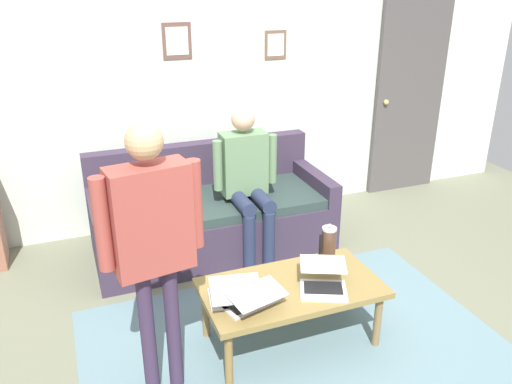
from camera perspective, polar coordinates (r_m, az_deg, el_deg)
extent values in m
plane|color=#6A6D57|center=(3.57, 5.00, -16.68)|extent=(7.68, 7.68, 0.00)
cube|color=slate|center=(3.56, 4.41, -16.70)|extent=(2.69, 1.87, 0.01)
cube|color=silver|center=(4.90, -5.86, 11.99)|extent=(7.04, 0.10, 2.70)
cube|color=brown|center=(4.74, -8.65, 16.03)|extent=(0.26, 0.02, 0.31)
cube|color=silver|center=(4.73, -8.63, 16.02)|extent=(0.19, 0.00, 0.24)
cube|color=brown|center=(5.03, 2.13, 15.80)|extent=(0.21, 0.02, 0.26)
cube|color=silver|center=(5.03, 2.17, 15.78)|extent=(0.16, 0.00, 0.20)
cube|color=#4E4949|center=(5.88, 16.38, 9.78)|extent=(0.82, 0.05, 2.05)
sphere|color=tan|center=(5.67, 14.05, 9.50)|extent=(0.06, 0.06, 0.06)
cube|color=#372B3F|center=(4.58, -4.68, -3.92)|extent=(2.02, 0.88, 0.42)
cube|color=#2A3A37|center=(4.45, -4.71, -1.15)|extent=(1.78, 0.80, 0.08)
cube|color=#372B3F|center=(4.73, -6.13, 2.74)|extent=(2.02, 0.14, 0.46)
cube|color=#372B3F|center=(4.77, 6.19, 1.26)|extent=(0.12, 0.88, 0.20)
cube|color=#372B3F|center=(4.31, -17.01, -2.12)|extent=(0.12, 0.88, 0.20)
cube|color=olive|center=(3.39, 3.89, -10.44)|extent=(1.14, 0.62, 0.04)
cylinder|color=olive|center=(3.56, 13.16, -13.50)|extent=(0.05, 0.05, 0.39)
cylinder|color=olive|center=(3.19, -3.00, -17.73)|extent=(0.05, 0.05, 0.39)
cylinder|color=olive|center=(3.89, 9.17, -9.64)|extent=(0.05, 0.05, 0.39)
cylinder|color=olive|center=(3.56, -5.53, -12.87)|extent=(0.05, 0.05, 0.39)
cube|color=silver|center=(3.21, -0.81, -11.92)|extent=(0.38, 0.29, 0.01)
cube|color=black|center=(3.20, -0.64, -11.94)|extent=(0.30, 0.19, 0.00)
cube|color=silver|center=(3.10, 0.12, -11.09)|extent=(0.37, 0.27, 0.04)
cube|color=#B3C7EE|center=(3.10, 0.08, -11.07)|extent=(0.34, 0.25, 0.03)
cube|color=silver|center=(3.34, 7.38, -10.64)|extent=(0.36, 0.34, 0.01)
cube|color=black|center=(3.35, 7.36, -10.35)|extent=(0.28, 0.23, 0.00)
cube|color=silver|center=(3.38, 7.35, -7.82)|extent=(0.36, 0.32, 0.01)
cube|color=white|center=(3.38, 7.35, -7.85)|extent=(0.32, 0.29, 0.00)
cube|color=silver|center=(3.26, -2.45, -11.42)|extent=(0.34, 0.29, 0.01)
cube|color=black|center=(3.24, -2.40, -11.50)|extent=(0.27, 0.19, 0.00)
cube|color=silver|center=(3.12, -2.24, -10.57)|extent=(0.33, 0.27, 0.07)
cube|color=silver|center=(3.12, -2.25, -10.55)|extent=(0.30, 0.24, 0.06)
cylinder|color=#4C3323|center=(3.61, 7.94, -5.82)|extent=(0.10, 0.10, 0.24)
cylinder|color=#B7B7BC|center=(3.55, 8.05, -4.01)|extent=(0.10, 0.10, 0.02)
sphere|color=#B2B2B7|center=(3.54, 8.07, -3.67)|extent=(0.03, 0.03, 0.03)
cube|color=black|center=(3.58, 7.04, -5.84)|extent=(0.01, 0.01, 0.17)
cylinder|color=#382942|center=(3.06, -11.73, -15.13)|extent=(0.08, 0.08, 0.82)
cylinder|color=#382942|center=(3.09, -9.07, -14.41)|extent=(0.08, 0.08, 0.82)
cube|color=#9E433B|center=(2.71, -11.43, -2.93)|extent=(0.43, 0.24, 0.58)
cylinder|color=#9E433B|center=(2.64, -16.49, -3.46)|extent=(0.09, 0.09, 0.49)
cylinder|color=#9E433B|center=(2.77, -6.71, -1.33)|extent=(0.09, 0.09, 0.49)
sphere|color=tan|center=(2.56, -12.15, 5.45)|extent=(0.19, 0.19, 0.19)
cylinder|color=#242C47|center=(4.27, 1.40, -5.33)|extent=(0.10, 0.10, 0.50)
cylinder|color=#242C47|center=(4.21, -0.75, -5.72)|extent=(0.10, 0.10, 0.50)
cylinder|color=#242C47|center=(4.29, 0.53, -0.73)|extent=(0.12, 0.40, 0.12)
cylinder|color=#242C47|center=(4.23, -1.61, -1.06)|extent=(0.12, 0.40, 0.12)
cube|color=#5F7F59|center=(4.32, -1.38, 3.16)|extent=(0.37, 0.20, 0.52)
cylinder|color=#5F7F59|center=(4.35, 1.78, 3.66)|extent=(0.08, 0.08, 0.42)
cylinder|color=#5F7F59|center=(4.20, -4.21, 2.88)|extent=(0.08, 0.08, 0.42)
sphere|color=tan|center=(4.21, -1.43, 7.98)|extent=(0.19, 0.19, 0.19)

